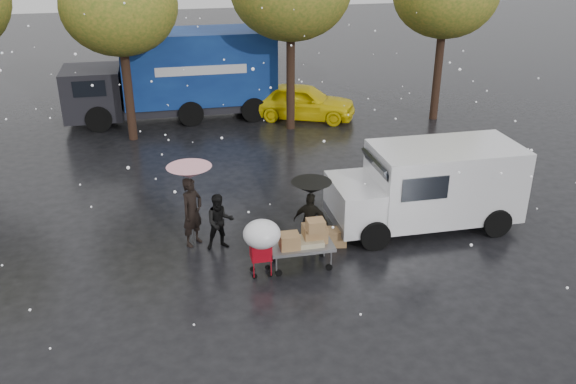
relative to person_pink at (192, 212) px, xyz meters
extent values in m
plane|color=black|center=(1.86, -1.48, -0.89)|extent=(90.00, 90.00, 0.00)
imported|color=black|center=(0.00, 0.00, 0.00)|extent=(0.76, 0.76, 1.79)
imported|color=black|center=(0.64, -0.35, -0.17)|extent=(0.75, 0.60, 1.45)
imported|color=black|center=(2.82, -0.85, -0.15)|extent=(0.94, 0.76, 1.50)
cylinder|color=#4C4C4C|center=(0.00, 0.00, 0.08)|extent=(0.02, 0.02, 1.96)
cone|color=#D9596D|center=(0.00, 0.00, 1.06)|extent=(1.10, 1.10, 0.30)
sphere|color=#4C4C4C|center=(0.00, 0.00, 1.09)|extent=(0.06, 0.06, 0.06)
cylinder|color=#4C4C4C|center=(2.82, -0.85, -0.06)|extent=(0.02, 0.02, 1.66)
cone|color=black|center=(2.82, -0.85, 0.77)|extent=(0.99, 0.99, 0.30)
sphere|color=#4C4C4C|center=(2.82, -0.85, 0.80)|extent=(0.06, 0.06, 0.06)
cube|color=slate|center=(2.39, -1.63, -0.34)|extent=(1.50, 0.80, 0.08)
cylinder|color=slate|center=(1.64, -1.63, -0.09)|extent=(0.04, 0.04, 0.60)
cube|color=olive|center=(2.74, -1.53, -0.10)|extent=(0.55, 0.45, 0.40)
cube|color=olive|center=(2.09, -1.73, -0.13)|extent=(0.45, 0.40, 0.35)
cube|color=olive|center=(2.69, -1.78, 0.24)|extent=(0.40, 0.35, 0.28)
cube|color=tan|center=(2.44, -1.63, -0.24)|extent=(0.90, 0.55, 0.12)
cylinder|color=black|center=(1.79, -1.95, -0.81)|extent=(0.16, 0.05, 0.16)
cylinder|color=black|center=(1.79, -1.31, -0.81)|extent=(0.16, 0.05, 0.16)
cylinder|color=black|center=(2.99, -1.95, -0.81)|extent=(0.16, 0.05, 0.16)
cylinder|color=black|center=(2.99, -1.31, -0.81)|extent=(0.16, 0.05, 0.16)
cube|color=#B20A18|center=(1.41, -1.78, -0.24)|extent=(0.47, 0.41, 0.45)
cylinder|color=#B20A18|center=(1.41, -1.97, 0.13)|extent=(0.42, 0.02, 0.02)
cylinder|color=#4C4C4C|center=(1.41, -1.97, 0.06)|extent=(0.02, 0.02, 0.60)
ellipsoid|color=white|center=(1.41, -1.97, 0.26)|extent=(0.84, 0.84, 0.63)
cylinder|color=black|center=(1.23, -1.94, -0.83)|extent=(0.12, 0.04, 0.12)
cylinder|color=black|center=(1.23, -1.62, -0.83)|extent=(0.12, 0.04, 0.12)
cylinder|color=black|center=(1.59, -1.94, -0.83)|extent=(0.12, 0.04, 0.12)
cylinder|color=black|center=(1.59, -1.62, -0.83)|extent=(0.12, 0.04, 0.12)
cube|color=silver|center=(6.56, -0.25, 0.36)|extent=(3.80, 2.00, 1.90)
cube|color=silver|center=(4.16, -0.25, -0.04)|extent=(1.20, 1.95, 1.10)
cube|color=black|center=(4.71, -0.25, 0.81)|extent=(0.37, 1.70, 0.67)
cube|color=slate|center=(3.61, -0.25, -0.44)|extent=(0.12, 1.90, 0.25)
cylinder|color=black|center=(4.36, -1.20, -0.51)|extent=(0.76, 0.28, 0.76)
cylinder|color=black|center=(4.36, 0.70, -0.51)|extent=(0.76, 0.28, 0.76)
cylinder|color=black|center=(7.66, -1.20, -0.51)|extent=(0.76, 0.28, 0.76)
cylinder|color=black|center=(7.66, 0.70, -0.51)|extent=(0.76, 0.28, 0.76)
cube|color=navy|center=(1.10, 10.83, 1.21)|extent=(6.00, 2.50, 2.80)
cube|color=black|center=(-3.10, 10.83, 0.36)|extent=(2.20, 2.40, 1.90)
cube|color=black|center=(0.10, 10.83, -0.34)|extent=(8.00, 2.30, 0.35)
cube|color=silver|center=(1.10, 9.57, 1.31)|extent=(3.50, 0.03, 0.35)
cylinder|color=black|center=(-2.90, 9.68, -0.39)|extent=(1.00, 0.30, 1.00)
cylinder|color=black|center=(-2.90, 11.98, -0.39)|extent=(1.00, 0.30, 1.00)
cylinder|color=black|center=(3.10, 9.68, -0.39)|extent=(1.00, 0.30, 1.00)
cylinder|color=black|center=(3.10, 11.98, -0.39)|extent=(1.00, 0.30, 1.00)
cube|color=olive|center=(3.49, -0.81, -0.68)|extent=(0.55, 0.47, 0.44)
cube|color=olive|center=(4.78, -0.50, -0.72)|extent=(0.55, 0.49, 0.35)
imported|color=yellow|center=(5.11, 9.62, -0.17)|extent=(4.58, 3.24, 1.45)
cylinder|color=black|center=(-1.64, 8.52, 1.35)|extent=(0.32, 0.32, 4.48)
ellipsoid|color=#365A19|center=(-1.64, 8.52, 3.91)|extent=(4.00, 4.00, 3.40)
cylinder|color=black|center=(4.36, 8.52, 1.56)|extent=(0.32, 0.32, 4.90)
cylinder|color=black|center=(10.36, 8.52, 1.42)|extent=(0.32, 0.32, 4.62)
camera|label=1|loc=(-0.53, -13.73, 6.67)|focal=38.00mm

